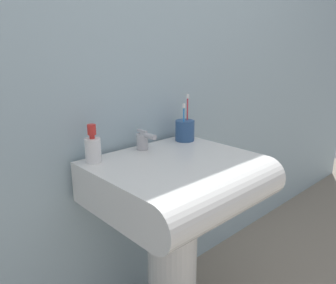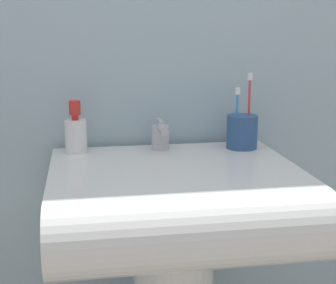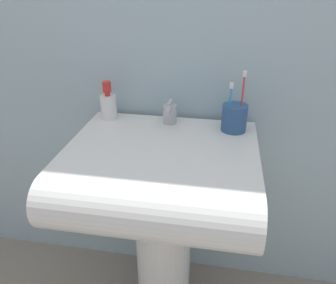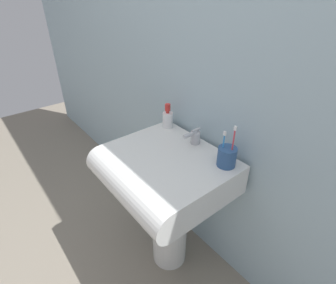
{
  "view_description": "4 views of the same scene",
  "coord_description": "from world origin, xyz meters",
  "views": [
    {
      "loc": [
        -0.84,
        -0.87,
        1.22
      ],
      "look_at": [
        -0.04,
        -0.01,
        0.88
      ],
      "focal_mm": 35.0,
      "sensor_mm": 36.0,
      "label": 1
    },
    {
      "loc": [
        -0.22,
        -1.24,
        1.16
      ],
      "look_at": [
        -0.01,
        0.02,
        0.86
      ],
      "focal_mm": 55.0,
      "sensor_mm": 36.0,
      "label": 2
    },
    {
      "loc": [
        0.18,
        -0.93,
        1.31
      ],
      "look_at": [
        0.02,
        -0.0,
        0.82
      ],
      "focal_mm": 35.0,
      "sensor_mm": 36.0,
      "label": 3
    },
    {
      "loc": [
        0.84,
        -0.69,
        1.55
      ],
      "look_at": [
        -0.01,
        -0.0,
        0.88
      ],
      "focal_mm": 28.0,
      "sensor_mm": 36.0,
      "label": 4
    }
  ],
  "objects": [
    {
      "name": "sink_pedestal",
      "position": [
        0.0,
        0.0,
        0.32
      ],
      "size": [
        0.21,
        0.21,
        0.64
      ],
      "primitive_type": "cylinder",
      "color": "white",
      "rests_on": "ground"
    },
    {
      "name": "sink_basin",
      "position": [
        0.0,
        -0.06,
        0.72
      ],
      "size": [
        0.62,
        0.56,
        0.16
      ],
      "color": "white",
      "rests_on": "sink_pedestal"
    },
    {
      "name": "soap_bottle",
      "position": [
        -0.24,
        0.18,
        0.86
      ],
      "size": [
        0.06,
        0.06,
        0.15
      ],
      "color": "white",
      "rests_on": "sink_basin"
    },
    {
      "name": "faucet",
      "position": [
        -0.01,
        0.17,
        0.84
      ],
      "size": [
        0.05,
        0.11,
        0.09
      ],
      "color": "#B7B7BC",
      "rests_on": "sink_basin"
    },
    {
      "name": "toothbrush_cup",
      "position": [
        0.23,
        0.16,
        0.85
      ],
      "size": [
        0.09,
        0.09,
        0.22
      ],
      "color": "#2D5184",
      "rests_on": "sink_basin"
    },
    {
      "name": "wall_back",
      "position": [
        0.0,
        0.28,
        1.2
      ],
      "size": [
        5.0,
        0.05,
        2.4
      ],
      "primitive_type": "cube",
      "color": "#9EB7C1",
      "rests_on": "ground"
    }
  ]
}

